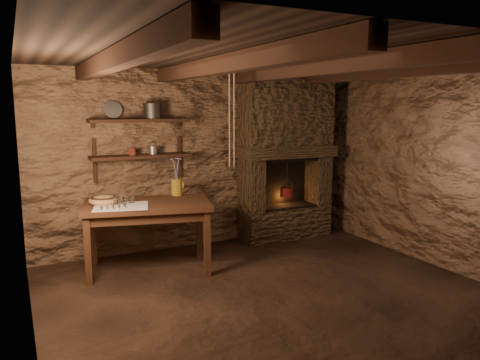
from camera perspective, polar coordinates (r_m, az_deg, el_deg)
name	(u,v)px	position (r m, az deg, el deg)	size (l,w,h in m)	color
floor	(271,294)	(5.00, 3.79, -13.71)	(4.50, 4.50, 0.00)	black
back_wall	(199,159)	(6.46, -4.99, 2.52)	(4.50, 0.04, 2.40)	#4A3223
front_wall	(435,226)	(3.14, 22.64, -5.22)	(4.50, 0.04, 2.40)	#4A3223
left_wall	(25,200)	(4.06, -24.76, -2.25)	(0.04, 4.00, 2.40)	#4A3223
right_wall	(434,167)	(6.11, 22.53, 1.47)	(0.04, 4.00, 2.40)	#4A3223
ceiling	(274,56)	(4.64, 4.12, 14.80)	(4.50, 4.00, 0.04)	black
beam_far_left	(115,59)	(4.09, -14.97, 14.01)	(0.14, 3.95, 0.16)	black
beam_mid_left	(226,64)	(4.40, -1.70, 13.94)	(0.14, 3.95, 0.16)	black
beam_mid_right	(316,68)	(4.90, 9.30, 13.34)	(0.14, 3.95, 0.16)	black
beam_far_right	(391,71)	(5.53, 17.98, 12.52)	(0.14, 3.95, 0.16)	black
shelf_lower	(141,156)	(6.04, -11.99, 2.85)	(1.25, 0.30, 0.04)	black
shelf_upper	(140,120)	(6.01, -12.13, 7.11)	(1.25, 0.30, 0.04)	black
hearth	(286,155)	(6.81, 5.59, 3.07)	(1.43, 0.51, 2.30)	#36281B
work_table	(148,234)	(5.63, -11.13, -6.46)	(1.59, 1.14, 0.82)	#371F13
linen_cloth	(121,206)	(5.37, -14.27, -3.13)	(0.58, 0.47, 0.01)	beige
pewter_cutlery_row	(122,206)	(5.35, -14.24, -3.06)	(0.49, 0.19, 0.01)	gray
drinking_glasses	(121,201)	(5.47, -14.35, -2.45)	(0.19, 0.06, 0.08)	silver
stoneware_jug	(177,179)	(5.88, -7.71, 0.11)	(0.17, 0.17, 0.48)	#A17C1F
wooden_bowl	(104,201)	(5.56, -16.27, -2.42)	(0.34, 0.34, 0.12)	#A17B46
iron_stockpot	(153,112)	(6.05, -10.62, 8.18)	(0.23, 0.23, 0.17)	#2D2B28
tin_pan	(113,110)	(6.04, -15.25, 8.27)	(0.23, 0.23, 0.03)	#A5A5A0
small_kettle	(153,150)	(6.08, -10.55, 3.59)	(0.15, 0.11, 0.15)	#A5A5A0
rusty_tin	(133,152)	(6.01, -12.96, 3.40)	(0.09, 0.09, 0.09)	#501C10
red_pot	(287,191)	(6.84, 5.70, -1.39)	(0.21, 0.20, 0.54)	maroon
hanging_ropes	(232,117)	(5.57, -1.01, 7.68)	(0.08, 0.08, 1.20)	beige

